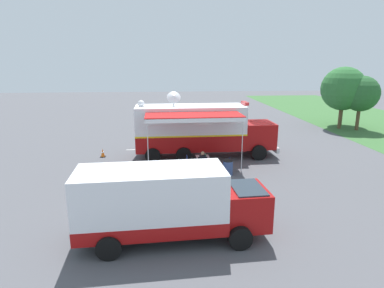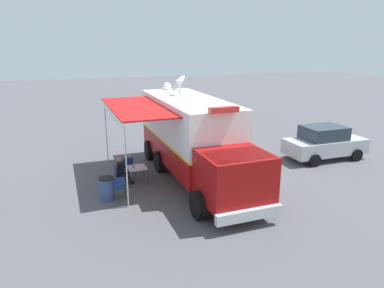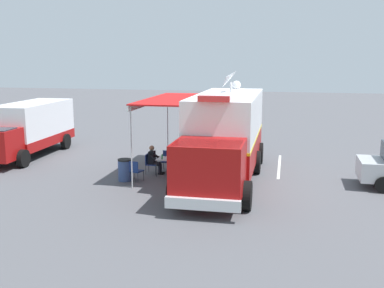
% 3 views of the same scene
% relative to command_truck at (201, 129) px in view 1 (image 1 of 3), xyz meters
% --- Properties ---
extents(ground_plane, '(100.00, 100.00, 0.00)m').
position_rel_command_truck_xyz_m(ground_plane, '(-0.02, -0.75, -1.94)').
color(ground_plane, '#515156').
extents(lot_stripe, '(0.22, 4.80, 0.01)m').
position_rel_command_truck_xyz_m(lot_stripe, '(-2.17, -2.93, -1.94)').
color(lot_stripe, silver).
rests_on(lot_stripe, ground).
extents(command_truck, '(5.01, 9.54, 4.53)m').
position_rel_command_truck_xyz_m(command_truck, '(0.00, 0.00, 0.00)').
color(command_truck, '#9E0F0F').
rests_on(command_truck, ground).
extents(folding_table, '(0.82, 0.82, 0.73)m').
position_rel_command_truck_xyz_m(folding_table, '(2.51, -0.18, -1.27)').
color(folding_table, silver).
rests_on(folding_table, ground).
extents(water_bottle, '(0.07, 0.07, 0.22)m').
position_rel_command_truck_xyz_m(water_bottle, '(2.67, -0.03, -1.11)').
color(water_bottle, '#3F9959').
rests_on(water_bottle, folding_table).
extents(folding_chair_at_table, '(0.49, 0.49, 0.87)m').
position_rel_command_truck_xyz_m(folding_chair_at_table, '(3.31, -0.26, -1.43)').
color(folding_chair_at_table, navy).
rests_on(folding_chair_at_table, ground).
extents(folding_chair_beside_table, '(0.49, 0.49, 0.87)m').
position_rel_command_truck_xyz_m(folding_chair_beside_table, '(2.73, -1.03, -1.43)').
color(folding_chair_beside_table, navy).
rests_on(folding_chair_beside_table, ground).
extents(folding_chair_spare_by_truck, '(0.58, 0.58, 0.87)m').
position_rel_command_truck_xyz_m(folding_chair_spare_by_truck, '(3.49, 1.15, -1.43)').
color(folding_chair_spare_by_truck, navy).
rests_on(folding_chair_spare_by_truck, ground).
extents(seated_responder, '(0.67, 0.56, 1.25)m').
position_rel_command_truck_xyz_m(seated_responder, '(3.12, -0.26, -1.29)').
color(seated_responder, black).
rests_on(seated_responder, ground).
extents(trash_bin, '(0.57, 0.57, 0.91)m').
position_rel_command_truck_xyz_m(trash_bin, '(3.93, 1.11, -1.49)').
color(trash_bin, '#384C7F').
rests_on(trash_bin, ground).
extents(traffic_cone, '(0.36, 0.36, 0.58)m').
position_rel_command_truck_xyz_m(traffic_cone, '(-0.41, -6.71, -1.66)').
color(traffic_cone, black).
rests_on(traffic_cone, ground).
extents(support_truck, '(2.64, 6.91, 2.70)m').
position_rel_command_truck_xyz_m(support_truck, '(10.53, -2.42, -0.56)').
color(support_truck, white).
rests_on(support_truck, ground).
extents(car_behind_truck, '(4.21, 2.03, 1.76)m').
position_rel_command_truck_xyz_m(car_behind_truck, '(-7.38, -0.28, -1.06)').
color(car_behind_truck, '#B2B5BA').
rests_on(car_behind_truck, ground).
extents(tree_far_left, '(3.57, 3.57, 5.38)m').
position_rel_command_truck_xyz_m(tree_far_left, '(-10.11, 15.48, 1.64)').
color(tree_far_left, brown).
rests_on(tree_far_left, ground).
extents(tree_left_of_centre, '(4.11, 4.11, 5.89)m').
position_rel_command_truck_xyz_m(tree_left_of_centre, '(-8.51, 14.51, 1.89)').
color(tree_left_of_centre, brown).
rests_on(tree_left_of_centre, ground).
extents(tree_right_of_centre, '(3.30, 3.30, 5.10)m').
position_rel_command_truck_xyz_m(tree_right_of_centre, '(-7.59, 15.75, 1.50)').
color(tree_right_of_centre, brown).
rests_on(tree_right_of_centre, ground).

